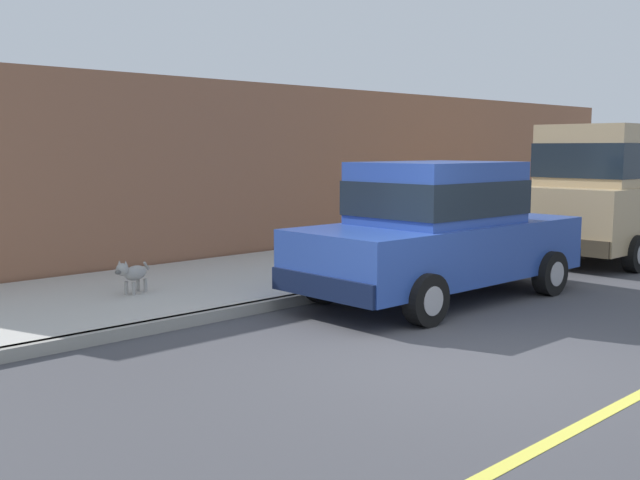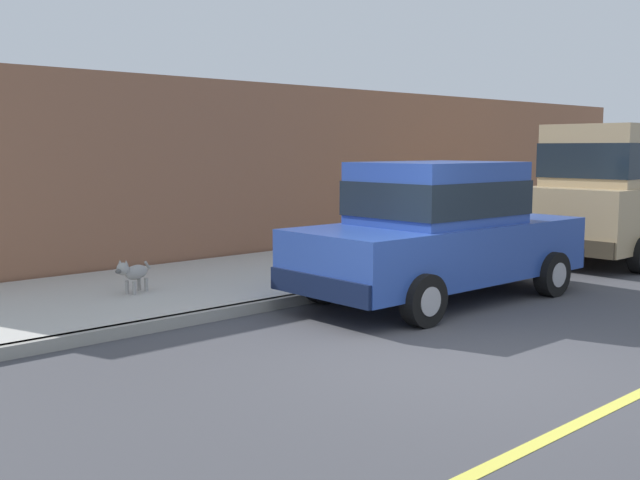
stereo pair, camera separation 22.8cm
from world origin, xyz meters
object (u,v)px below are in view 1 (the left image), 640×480
dog_grey (133,273)px  car_tan_van (623,185)px  fire_hydrant (351,255)px  car_blue_sedan (439,230)px

dog_grey → car_tan_van: bearing=73.8°
dog_grey → fire_hydrant: fire_hydrant is taller
car_blue_sedan → car_tan_van: size_ratio=0.94×
car_blue_sedan → car_tan_van: bearing=90.3°
car_blue_sedan → fire_hydrant: car_blue_sedan is taller
dog_grey → fire_hydrant: size_ratio=0.97×
dog_grey → car_blue_sedan: bearing=50.8°
fire_hydrant → car_blue_sedan: bearing=5.4°
car_blue_sedan → dog_grey: car_blue_sedan is taller
car_blue_sedan → car_tan_van: car_tan_van is taller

